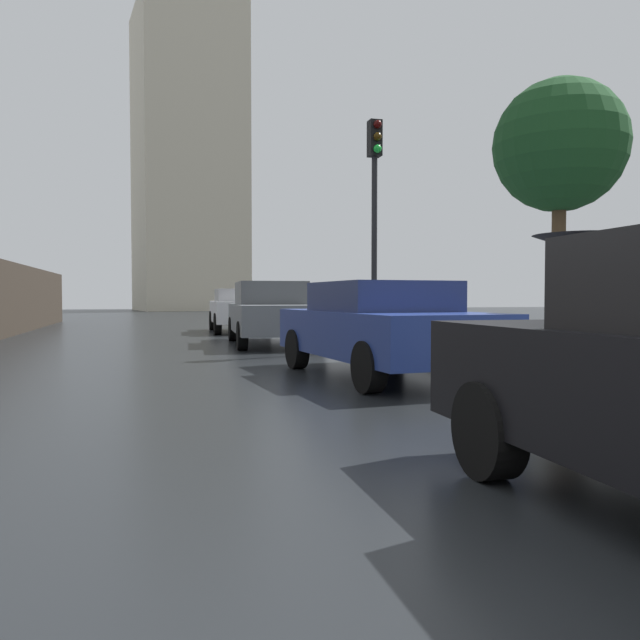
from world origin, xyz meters
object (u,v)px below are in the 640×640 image
Objects in this scene: car_blue_near_kerb at (382,327)px; car_white_far_ahead at (238,309)px; street_tree_near at (560,147)px; pedestrian_with_umbrella_near at (578,263)px; traffic_light at (375,191)px; car_grey_behind_camera at (271,313)px.

car_white_far_ahead is at bearing 87.15° from car_blue_near_kerb.
street_tree_near reaches higher than car_white_far_ahead.
pedestrian_with_umbrella_near is (2.05, -1.64, 0.87)m from car_blue_near_kerb.
car_blue_near_kerb is at bearing 146.26° from pedestrian_with_umbrella_near.
traffic_light is 3.68m from street_tree_near.
pedestrian_with_umbrella_near reaches higher than car_blue_near_kerb.
traffic_light reaches higher than car_grey_behind_camera.
car_grey_behind_camera is at bearing 111.24° from pedestrian_with_umbrella_near.
street_tree_near reaches higher than traffic_light.
car_white_far_ahead is 11.82m from street_tree_near.
car_grey_behind_camera is at bearing 124.05° from traffic_light.
car_white_far_ahead reaches higher than car_blue_near_kerb.
traffic_light is (1.37, 3.96, 2.66)m from car_blue_near_kerb.
car_white_far_ahead is 2.23× the size of pedestrian_with_umbrella_near.
traffic_light is at bearing -75.27° from car_white_far_ahead.
car_blue_near_kerb is at bearing -159.10° from street_tree_near.
street_tree_near is (4.46, -4.93, 3.15)m from car_grey_behind_camera.
traffic_light is at bearing -52.07° from car_grey_behind_camera.
car_blue_near_kerb is 6.51m from car_grey_behind_camera.
pedestrian_with_umbrella_near is 0.35× the size of street_tree_near.
street_tree_near is (2.75, -2.39, 0.54)m from traffic_light.
car_grey_behind_camera is at bearing -87.22° from car_white_far_ahead.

